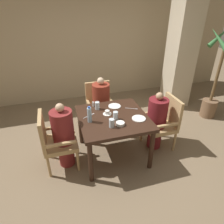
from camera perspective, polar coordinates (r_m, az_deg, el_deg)
name	(u,v)px	position (r m, az deg, el deg)	size (l,w,h in m)	color
ground_plane	(113,154)	(3.49, 0.25, -11.79)	(16.00, 16.00, 0.00)	#7A664C
wall_back	(83,42)	(5.10, -8.17, 19.08)	(8.00, 0.06, 2.80)	tan
pillar_stone	(182,48)	(4.90, 19.34, 16.75)	(0.52, 0.52, 2.70)	beige
dining_table	(113,122)	(3.10, 0.28, -2.85)	(1.04, 1.05, 0.74)	#331E14
chair_left_side	(54,140)	(3.10, -16.11, -7.58)	(0.49, 0.49, 0.92)	tan
diner_in_left_chair	(64,135)	(3.06, -13.62, -6.40)	(0.32, 0.32, 1.08)	maroon
chair_far_side	(100,104)	(3.94, -3.54, 2.16)	(0.49, 0.49, 0.92)	tan
diner_in_far_chair	(101,105)	(3.78, -3.08, 2.13)	(0.32, 0.32, 1.10)	maroon
chair_right_side	(164,121)	(3.51, 14.55, -2.51)	(0.49, 0.49, 0.92)	tan
diner_in_right_chair	(156,120)	(3.43, 12.59, -2.33)	(0.32, 0.32, 1.05)	maroon
potted_palm	(214,86)	(4.72, 27.23, 6.65)	(0.59, 0.57, 1.90)	brown
plate_main_left	(115,106)	(3.33, 0.73, 1.69)	(0.21, 0.21, 0.01)	white
plate_main_right	(139,118)	(3.02, 7.66, -1.85)	(0.21, 0.21, 0.01)	white
teacup_with_saucer	(107,113)	(3.10, -1.36, -0.21)	(0.14, 0.14, 0.06)	white
bowl_small	(120,124)	(2.84, 2.37, -3.35)	(0.13, 0.13, 0.04)	white
water_bottle	(89,115)	(2.89, -6.45, -0.80)	(0.06, 0.06, 0.25)	#A3C6DB
glass_tall_near	(112,123)	(2.78, -0.09, -3.19)	(0.07, 0.07, 0.13)	silver
glass_tall_mid	(115,116)	(2.95, 1.00, -1.04)	(0.07, 0.07, 0.13)	silver
glass_tall_far	(97,106)	(3.24, -4.24, 1.83)	(0.07, 0.07, 0.13)	silver
salt_shaker	(93,104)	(3.34, -5.39, 2.26)	(0.03, 0.03, 0.08)	white
pepper_shaker	(96,104)	(3.34, -4.73, 2.32)	(0.03, 0.03, 0.08)	#4C3D2D
fork_beside_plate	(133,109)	(3.28, 5.93, 0.98)	(0.19, 0.11, 0.00)	silver
knife_beside_plate	(89,116)	(3.09, -6.47, -1.01)	(0.19, 0.11, 0.00)	silver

